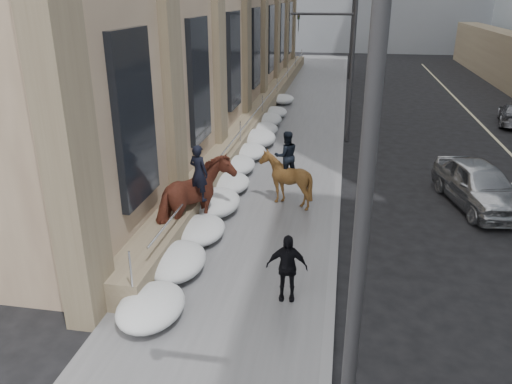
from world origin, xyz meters
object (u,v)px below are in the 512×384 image
car_silver (479,185)px  mounted_horse_right (285,175)px  mounted_horse_left (195,198)px  pedestrian (287,267)px

car_silver → mounted_horse_right: bearing=177.5°
mounted_horse_right → car_silver: mounted_horse_right is taller
car_silver → mounted_horse_left: bearing=-168.7°
mounted_horse_left → pedestrian: mounted_horse_left is taller
mounted_horse_right → car_silver: size_ratio=0.56×
mounted_horse_left → car_silver: (9.06, 4.08, -0.53)m
mounted_horse_left → pedestrian: size_ratio=1.78×
mounted_horse_left → pedestrian: 4.34m
pedestrian → car_silver: 9.23m
pedestrian → car_silver: pedestrian is taller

